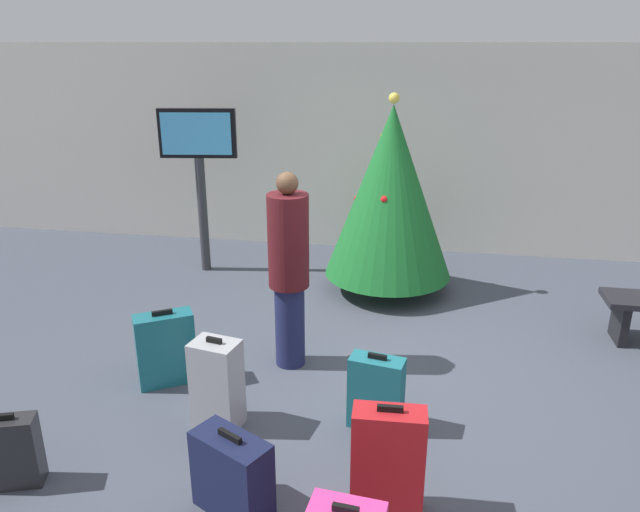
{
  "coord_description": "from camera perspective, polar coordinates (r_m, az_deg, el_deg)",
  "views": [
    {
      "loc": [
        0.43,
        -4.69,
        2.85
      ],
      "look_at": [
        -0.48,
        0.63,
        0.9
      ],
      "focal_mm": 33.66,
      "sensor_mm": 36.0,
      "label": 1
    }
  ],
  "objects": [
    {
      "name": "suitcase_1",
      "position": [
        5.42,
        -14.46,
        -8.54
      ],
      "size": [
        0.53,
        0.44,
        0.69
      ],
      "color": "#19606B",
      "rests_on": "ground_plane"
    },
    {
      "name": "suitcase_6",
      "position": [
        4.77,
        -9.76,
        -11.93
      ],
      "size": [
        0.4,
        0.32,
        0.76
      ],
      "color": "#9EA0A5",
      "rests_on": "ground_plane"
    },
    {
      "name": "holiday_tree",
      "position": [
        6.92,
        6.7,
        6.02
      ],
      "size": [
        1.48,
        1.48,
        2.32
      ],
      "color": "#4C3319",
      "rests_on": "ground_plane"
    },
    {
      "name": "suitcase_5",
      "position": [
        3.97,
        6.46,
        -18.86
      ],
      "size": [
        0.46,
        0.22,
        0.78
      ],
      "color": "#B2191E",
      "rests_on": "ground_plane"
    },
    {
      "name": "suitcase_3",
      "position": [
        4.04,
        -8.35,
        -19.93
      ],
      "size": [
        0.57,
        0.46,
        0.59
      ],
      "color": "#141938",
      "rests_on": "ground_plane"
    },
    {
      "name": "suitcase_4",
      "position": [
        4.69,
        -27.39,
        -16.21
      ],
      "size": [
        0.41,
        0.28,
        0.55
      ],
      "color": "#232326",
      "rests_on": "ground_plane"
    },
    {
      "name": "suitcase_2",
      "position": [
        4.74,
        5.35,
        -12.81
      ],
      "size": [
        0.44,
        0.27,
        0.63
      ],
      "color": "#19606B",
      "rests_on": "ground_plane"
    },
    {
      "name": "traveller_0",
      "position": [
        5.3,
        -2.98,
        -1.11
      ],
      "size": [
        0.42,
        0.42,
        1.81
      ],
      "color": "#1E234C",
      "rests_on": "ground_plane"
    },
    {
      "name": "ground_plane",
      "position": [
        5.5,
        3.93,
        -11.4
      ],
      "size": [
        16.0,
        16.0,
        0.0
      ],
      "primitive_type": "plane",
      "color": "#424754"
    },
    {
      "name": "flight_info_kiosk",
      "position": [
        7.66,
        -11.43,
        9.08
      ],
      "size": [
        0.95,
        0.22,
        2.07
      ],
      "color": "#333338",
      "rests_on": "ground_plane"
    },
    {
      "name": "back_wall",
      "position": [
        8.5,
        6.79,
        9.98
      ],
      "size": [
        16.0,
        0.2,
        2.83
      ],
      "primitive_type": "cube",
      "color": "beige",
      "rests_on": "ground_plane"
    }
  ]
}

